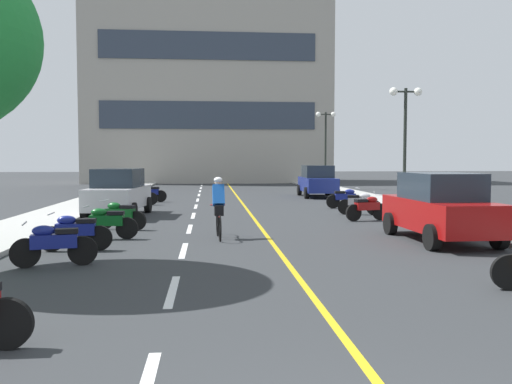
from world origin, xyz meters
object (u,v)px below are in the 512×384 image
at_px(motorcycle_5, 120,215).
at_px(motorcycle_3, 75,231).
at_px(motorcycle_8, 346,198).
at_px(motorcycle_6, 367,207).
at_px(cyclist_rider, 219,206).
at_px(street_lamp_mid, 405,120).
at_px(street_lamp_far, 326,133).
at_px(motorcycle_7, 360,203).
at_px(motorcycle_9, 140,195).
at_px(parked_car_mid, 119,192).
at_px(motorcycle_2, 53,243).
at_px(parked_car_near, 440,207).
at_px(parked_car_far, 317,181).
at_px(motorcycle_10, 150,193).
at_px(motorcycle_4, 106,222).

bearing_deg(motorcycle_5, motorcycle_3, -96.38).
distance_m(motorcycle_5, motorcycle_8, 10.96).
relative_size(motorcycle_6, cyclist_rider, 0.94).
relative_size(street_lamp_mid, cyclist_rider, 2.93).
xyz_separation_m(street_lamp_mid, street_lamp_far, (-0.17, 15.49, 0.17)).
xyz_separation_m(motorcycle_6, cyclist_rider, (-5.34, -3.86, 0.41)).
xyz_separation_m(motorcycle_7, motorcycle_9, (-9.19, 5.36, 0.00)).
xyz_separation_m(parked_car_mid, motorcycle_2, (0.29, -9.80, -0.44)).
height_order(parked_car_near, motorcycle_6, parked_car_near).
height_order(parked_car_far, motorcycle_6, parked_car_far).
distance_m(street_lamp_mid, parked_car_far, 8.53).
relative_size(motorcycle_2, motorcycle_3, 0.99).
xyz_separation_m(street_lamp_mid, parked_car_mid, (-12.02, -2.13, -2.99)).
xyz_separation_m(parked_car_near, motorcycle_10, (-9.14, 13.99, -0.44)).
relative_size(street_lamp_mid, motorcycle_2, 3.07).
distance_m(motorcycle_6, motorcycle_10, 12.52).
distance_m(street_lamp_mid, motorcycle_10, 12.95).
height_order(parked_car_near, motorcycle_7, parked_car_near).
xyz_separation_m(street_lamp_far, parked_car_far, (-2.16, -7.84, -3.16)).
bearing_deg(parked_car_mid, motorcycle_6, -14.18).
bearing_deg(parked_car_mid, motorcycle_3, -88.03).
distance_m(motorcycle_2, motorcycle_5, 5.71).
bearing_deg(motorcycle_9, parked_car_mid, -91.79).
distance_m(parked_car_near, motorcycle_9, 15.44).
xyz_separation_m(parked_car_near, motorcycle_4, (-8.92, 1.11, -0.44)).
bearing_deg(street_lamp_mid, cyclist_rider, -135.10).
distance_m(motorcycle_2, motorcycle_8, 15.32).
bearing_deg(motorcycle_3, motorcycle_10, 89.36).
relative_size(motorcycle_4, motorcycle_9, 1.00).
bearing_deg(street_lamp_far, cyclist_rider, -108.91).
xyz_separation_m(parked_car_near, motorcycle_2, (-9.28, -2.61, -0.44)).
bearing_deg(motorcycle_2, motorcycle_7, 46.33).
bearing_deg(cyclist_rider, motorcycle_9, 107.60).
height_order(street_lamp_far, parked_car_far, street_lamp_far).
xyz_separation_m(parked_car_mid, motorcycle_10, (0.44, 6.80, -0.44)).
bearing_deg(motorcycle_10, motorcycle_4, -89.03).
height_order(motorcycle_4, motorcycle_5, same).
height_order(motorcycle_7, motorcycle_10, same).
distance_m(street_lamp_far, motorcycle_10, 16.14).
relative_size(parked_car_near, motorcycle_9, 2.49).
xyz_separation_m(motorcycle_4, motorcycle_6, (8.40, 3.78, 0.00)).
height_order(parked_car_far, motorcycle_9, parked_car_far).
bearing_deg(parked_car_near, parked_car_mid, 143.11).
relative_size(street_lamp_mid, motorcycle_10, 3.04).
bearing_deg(street_lamp_far, motorcycle_6, -98.01).
xyz_separation_m(motorcycle_2, motorcycle_10, (0.14, 16.60, 0.00)).
height_order(parked_car_mid, motorcycle_5, parked_car_mid).
bearing_deg(parked_car_near, motorcycle_9, 127.58).
relative_size(motorcycle_6, motorcycle_7, 1.00).
xyz_separation_m(parked_car_mid, parked_car_far, (9.69, 9.77, 0.00)).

